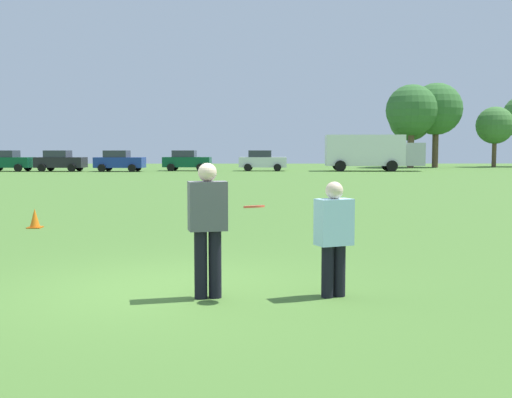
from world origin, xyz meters
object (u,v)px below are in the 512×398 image
object	(u,v)px
traffic_cone	(35,219)
parked_car_center	(60,161)
player_defender	(334,233)
parked_car_far_right	(262,160)
parked_car_mid_left	(8,161)
parked_car_near_right	(187,160)
frisbee	(254,207)
parked_car_mid_right	(119,161)
box_truck	(372,151)
player_thrower	(208,222)

from	to	relation	value
traffic_cone	parked_car_center	xyz separation A→B (m)	(-11.02, 38.65, 0.69)
player_defender	parked_car_far_right	size ratio (longest dim) A/B	0.35
traffic_cone	parked_car_far_right	size ratio (longest dim) A/B	0.11
parked_car_mid_left	parked_car_near_right	bearing A→B (deg)	3.67
frisbee	parked_car_mid_right	size ratio (longest dim) A/B	0.06
parked_car_far_right	box_truck	xyz separation A→B (m)	(9.62, -0.62, 0.83)
parked_car_center	traffic_cone	bearing A→B (deg)	-74.09
parked_car_mid_left	box_truck	world-z (taller)	box_truck
parked_car_near_right	box_truck	bearing A→B (deg)	-3.37
player_thrower	box_truck	bearing A→B (deg)	75.86
player_thrower	traffic_cone	world-z (taller)	player_thrower
frisbee	parked_car_near_right	world-z (taller)	parked_car_near_right
traffic_cone	parked_car_near_right	bearing A→B (deg)	90.19
traffic_cone	parked_car_far_right	bearing A→B (deg)	80.46
player_thrower	parked_car_far_right	world-z (taller)	parked_car_far_right
traffic_cone	parked_car_center	distance (m)	40.19
player_defender	parked_car_center	distance (m)	48.91
player_defender	parked_car_mid_left	world-z (taller)	parked_car_mid_left
parked_car_near_right	parked_car_far_right	distance (m)	6.79
parked_car_far_right	parked_car_mid_right	bearing A→B (deg)	-173.95
parked_car_mid_left	box_truck	bearing A→B (deg)	0.05
parked_car_mid_right	parked_car_far_right	bearing A→B (deg)	6.05
parked_car_far_right	parked_car_near_right	bearing A→B (deg)	177.08
parked_car_mid_left	parked_car_mid_right	bearing A→B (deg)	-3.88
parked_car_mid_left	box_truck	xyz separation A→B (m)	(31.92, 0.03, 0.83)
box_truck	traffic_cone	bearing A→B (deg)	-112.69
frisbee	parked_car_center	distance (m)	48.70
traffic_cone	parked_car_far_right	world-z (taller)	parked_car_far_right
frisbee	traffic_cone	xyz separation A→B (m)	(-5.26, 7.25, -0.97)
frisbee	parked_car_center	xyz separation A→B (m)	(-16.28, 45.90, -0.27)
parked_car_center	parked_car_mid_right	xyz separation A→B (m)	(5.22, -0.44, 0.00)
player_thrower	parked_car_far_right	bearing A→B (deg)	87.57
frisbee	parked_car_mid_left	bearing A→B (deg)	114.39
player_thrower	frisbee	bearing A→B (deg)	-11.21
player_thrower	frisbee	world-z (taller)	player_thrower
parked_car_near_right	box_truck	distance (m)	16.45
traffic_cone	box_truck	size ratio (longest dim) A/B	0.06
parked_car_near_right	parked_car_mid_left	bearing A→B (deg)	-176.33
player_defender	parked_car_near_right	bearing A→B (deg)	97.79
player_defender	parked_car_mid_left	bearing A→B (deg)	115.52
parked_car_mid_right	box_truck	world-z (taller)	box_truck
parked_car_mid_left	parked_car_far_right	xyz separation A→B (m)	(22.30, 0.65, 0.00)
parked_car_center	box_truck	xyz separation A→B (m)	(27.29, 0.26, 0.83)
player_defender	parked_car_mid_right	world-z (taller)	parked_car_mid_right
parked_car_mid_left	parked_car_far_right	distance (m)	22.31
frisbee	box_truck	size ratio (longest dim) A/B	0.03
parked_car_mid_left	frisbee	bearing A→B (deg)	-65.61
box_truck	parked_car_center	bearing A→B (deg)	-179.46
traffic_cone	parked_car_near_right	size ratio (longest dim) A/B	0.11
parked_car_mid_right	box_truck	distance (m)	22.09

